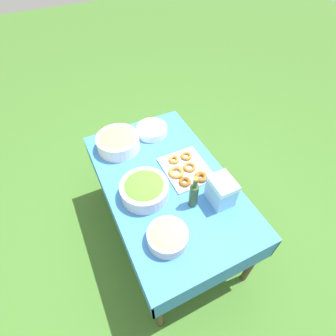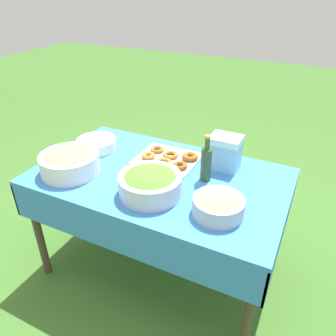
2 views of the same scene
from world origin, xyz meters
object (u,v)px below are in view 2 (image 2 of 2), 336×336
plate_stack (97,144)px  olive_oil_bottle (206,163)px  bread_bowl (70,161)px  pasta_bowl (218,205)px  salad_bowl (150,183)px  cooler_box (225,152)px  donut_platter (168,159)px

plate_stack → olive_oil_bottle: olive_oil_bottle is taller
olive_oil_bottle → bread_bowl: (0.76, 0.28, -0.04)m
pasta_bowl → plate_stack: bearing=-18.2°
bread_bowl → salad_bowl: bearing=-179.0°
salad_bowl → olive_oil_bottle: bearing=-128.8°
cooler_box → pasta_bowl: bearing=104.4°
bread_bowl → plate_stack: bearing=-81.5°
donut_platter → plate_stack: plate_stack is taller
plate_stack → olive_oil_bottle: bearing=176.8°
donut_platter → cooler_box: size_ratio=1.87×
cooler_box → bread_bowl: bearing=29.7°
salad_bowl → cooler_box: cooler_box is taller
salad_bowl → olive_oil_bottle: (-0.22, -0.27, 0.04)m
pasta_bowl → olive_oil_bottle: size_ratio=0.91×
pasta_bowl → cooler_box: (0.12, -0.46, 0.05)m
olive_oil_bottle → bread_bowl: size_ratio=0.80×
donut_platter → bread_bowl: bread_bowl is taller
salad_bowl → cooler_box: (-0.27, -0.45, 0.03)m
salad_bowl → plate_stack: size_ratio=1.29×
pasta_bowl → bread_bowl: size_ratio=0.73×
salad_bowl → olive_oil_bottle: 0.35m
olive_oil_bottle → cooler_box: olive_oil_bottle is taller
donut_platter → olive_oil_bottle: olive_oil_bottle is taller
pasta_bowl → plate_stack: (0.98, -0.32, -0.02)m
plate_stack → olive_oil_bottle: (-0.81, 0.05, 0.07)m
pasta_bowl → olive_oil_bottle: 0.33m
olive_oil_bottle → bread_bowl: olive_oil_bottle is taller
donut_platter → salad_bowl: bearing=101.2°
donut_platter → cooler_box: cooler_box is taller
plate_stack → cooler_box: bearing=-170.8°
plate_stack → bread_bowl: bearing=98.5°
pasta_bowl → donut_platter: size_ratio=0.66×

